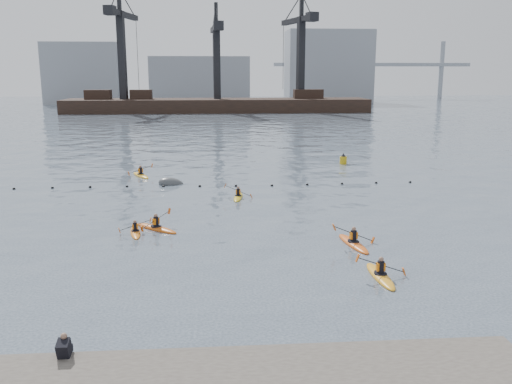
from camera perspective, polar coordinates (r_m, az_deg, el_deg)
ground at (r=23.61m, az=-2.43°, el=-10.61°), size 400.00×400.00×0.00m
float_line at (r=45.20m, az=-4.03°, el=0.66°), size 33.24×0.73×0.24m
barge_pier at (r=131.91m, az=-4.18°, el=9.23°), size 72.00×19.30×29.50m
skyline at (r=172.01m, az=-3.44°, el=12.44°), size 141.00×28.00×22.00m
kayaker_0 at (r=32.72m, az=-12.59°, el=-4.10°), size 1.92×2.88×1.00m
kayaker_1 at (r=25.92m, az=12.96°, el=-8.51°), size 2.42×3.53×1.29m
kayaker_2 at (r=33.27m, az=-10.46°, el=-3.70°), size 3.02×2.84×1.22m
kayaker_3 at (r=40.90m, az=-1.89°, el=-0.48°), size 2.14×3.15×1.18m
kayaker_4 at (r=30.32m, az=10.20°, el=-5.28°), size 2.51×3.70×1.41m
kayaker_5 at (r=50.61m, az=-12.04°, el=1.78°), size 2.23×3.45×1.19m
mooring_buoy at (r=46.45m, az=-8.90°, el=0.83°), size 2.55×1.67×1.52m
nav_buoy at (r=56.73m, az=9.17°, el=3.33°), size 0.72×0.72×1.31m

